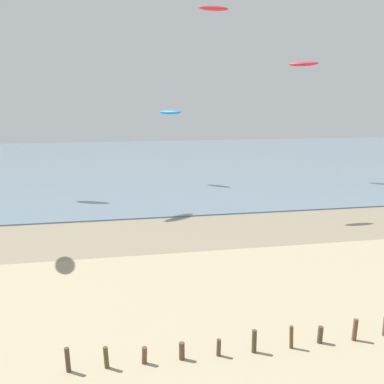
{
  "coord_description": "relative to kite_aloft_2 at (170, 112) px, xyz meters",
  "views": [
    {
      "loc": [
        -1.16,
        -5.85,
        8.93
      ],
      "look_at": [
        2.82,
        13.08,
        5.16
      ],
      "focal_mm": 43.64,
      "sensor_mm": 36.0,
      "label": 1
    }
  ],
  "objects": [
    {
      "name": "groyne_mid",
      "position": [
        -2.78,
        -35.27,
        -7.41
      ],
      "size": [
        13.41,
        0.33,
        0.88
      ],
      "color": "#4D392D",
      "rests_on": "ground"
    },
    {
      "name": "sea",
      "position": [
        -6.96,
        19.9,
        -7.74
      ],
      "size": [
        160.0,
        70.0,
        0.1
      ],
      "primitive_type": "cube",
      "color": "slate",
      "rests_on": "ground"
    },
    {
      "name": "kite_aloft_2",
      "position": [
        0.0,
        0.0,
        0.0
      ],
      "size": [
        2.65,
        2.76,
        0.56
      ],
      "primitive_type": "ellipsoid",
      "rotation": [
        0.12,
        0.0,
        5.46
      ],
      "color": "#2384D1"
    },
    {
      "name": "kite_aloft_5",
      "position": [
        14.85,
        -0.53,
        5.21
      ],
      "size": [
        3.27,
        3.06,
        0.71
      ],
      "primitive_type": "ellipsoid",
      "rotation": [
        0.17,
        0.0,
        5.57
      ],
      "color": "red"
    },
    {
      "name": "wet_sand_strip",
      "position": [
        -6.96,
        -19.39,
        -7.79
      ],
      "size": [
        120.0,
        8.58,
        0.01
      ],
      "primitive_type": "cube",
      "color": "gray",
      "rests_on": "ground"
    },
    {
      "name": "kite_aloft_3",
      "position": [
        1.19,
        -13.65,
        8.1
      ],
      "size": [
        2.39,
        0.91,
        0.57
      ],
      "primitive_type": "ellipsoid",
      "rotation": [
        -0.27,
        0.0,
        3.18
      ],
      "color": "red"
    }
  ]
}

